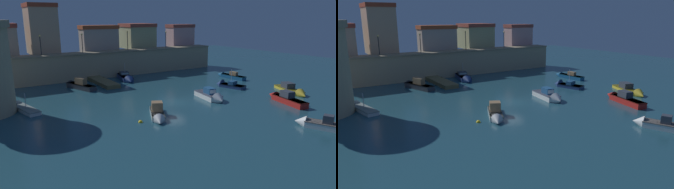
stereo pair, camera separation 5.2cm
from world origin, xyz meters
The scene contains 19 objects.
ground_plane centered at (0.00, 0.00, 0.00)m, with size 121.58×121.58×0.00m, color #1E4756.
quay_wall centered at (0.00, 21.93, 2.35)m, with size 45.45×3.63×4.68m.
old_town_backdrop centered at (-3.03, 26.05, 7.56)m, with size 43.07×6.15×8.66m.
pier_dock centered at (-3.65, 15.80, 0.31)m, with size 2.26×8.93×0.70m.
quay_lamp_0 centered at (-11.67, 21.93, 6.88)m, with size 0.32×0.32×3.29m.
quay_lamp_1 centered at (-4.76, 21.93, 6.92)m, with size 0.32×0.32×3.34m.
quay_lamp_2 centered at (4.00, 21.93, 7.05)m, with size 0.32×0.32×3.57m.
quay_lamp_3 centered at (12.69, 21.93, 6.87)m, with size 0.32×0.32×3.26m.
moored_boat_0 centered at (6.54, -15.73, 0.41)m, with size 3.33×5.30×1.84m.
moored_boat_1 centered at (12.03, 2.94, 0.31)m, with size 3.04×5.16×3.47m.
moored_boat_2 centered at (17.14, -5.36, 0.36)m, with size 4.24×7.03×1.82m.
moored_boat_3 centered at (-5.27, -4.27, 0.41)m, with size 3.78×5.69×1.98m.
moored_boat_4 centered at (4.76, -1.69, 0.47)m, with size 2.59×5.83×2.03m.
moored_boat_5 centered at (-8.10, 14.89, 0.53)m, with size 3.50×7.13×1.96m.
moored_boat_6 centered at (-17.22, 7.39, 0.25)m, with size 2.73×6.82×2.57m.
moored_boat_7 centered at (0.87, 16.46, 0.44)m, with size 3.23×7.36×3.37m.
moored_boat_8 centered at (17.52, 7.99, 0.40)m, with size 1.78×6.33×1.50m.
moored_boat_9 centered at (11.84, -7.85, 0.53)m, with size 2.87×6.80×1.84m.
mooring_buoy_0 centered at (-7.57, -4.52, 0.00)m, with size 0.47×0.47×0.47m, color yellow.
Camera 1 is at (-21.80, -31.50, 10.69)m, focal length 32.64 mm.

